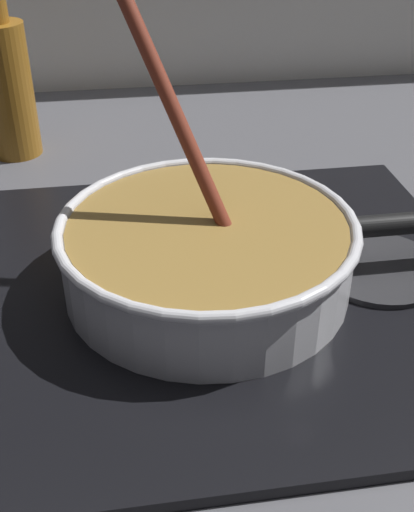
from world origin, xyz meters
The scene contains 6 objects.
ground centered at (0.00, 0.00, -0.02)m, with size 2.40×1.60×0.04m, color #4C4C51.
hob_plate centered at (0.14, 0.13, 0.01)m, with size 0.56×0.48×0.01m, color black.
burner_ring centered at (0.14, 0.13, 0.02)m, with size 0.17×0.17×0.01m, color #592D0C.
spare_burner centered at (0.31, 0.13, 0.01)m, with size 0.13×0.13×0.01m, color #262628.
cooking_pan centered at (0.14, 0.13, 0.05)m, with size 0.44×0.29×0.30m.
oil_bottle centered at (-0.08, 0.51, 0.10)m, with size 0.07×0.07×0.24m.
Camera 1 is at (0.06, -0.37, 0.38)m, focal length 44.53 mm.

